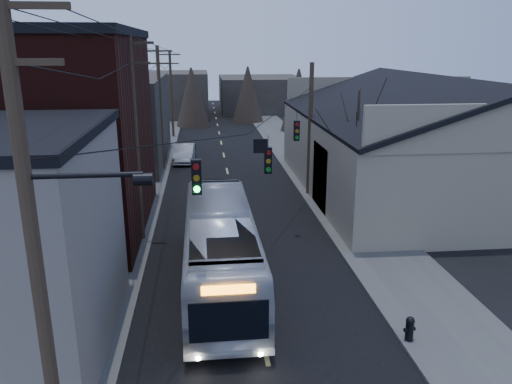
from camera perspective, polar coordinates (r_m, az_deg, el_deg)
The scene contains 13 objects.
road_surface at distance 37.31m, azimuth -3.16°, elevation 1.67°, with size 9.00×110.00×0.02m, color black.
sidewalk_left at distance 37.55m, azimuth -13.11°, elevation 1.43°, with size 4.00×110.00×0.12m, color #474744.
sidewalk_right at distance 38.16m, azimuth 6.64°, elevation 1.99°, with size 4.00×110.00×0.12m, color #474744.
building_brick at distance 27.68m, azimuth -23.41°, elevation 5.75°, with size 10.00×12.00×10.00m, color black.
building_left_far at distance 43.16m, azimuth -16.48°, elevation 7.76°, with size 9.00×14.00×7.00m, color #332E29.
warehouse at distance 35.04m, azimuth 19.05°, elevation 4.34°, with size 16.16×20.60×7.73m.
building_far_left at distance 71.46m, azimuth -9.62°, elevation 10.95°, with size 10.00×12.00×6.00m, color #332E29.
building_far_right at distance 76.87m, azimuth 0.51°, elevation 11.17°, with size 12.00×14.00×5.00m, color #332E29.
bare_tree at distance 27.95m, azimuth 11.31°, elevation 3.94°, with size 0.40×0.40×7.20m, color black.
utility_lines at distance 30.55m, azimuth -8.60°, elevation 7.70°, with size 11.24×45.28×10.50m.
bus at distance 20.34m, azimuth -4.09°, elevation -6.33°, with size 2.74×11.69×3.26m, color silver.
parked_car at distance 42.61m, azimuth -8.15°, elevation 4.40°, with size 1.58×4.52×1.49m, color #A9ADB1.
fire_hydrant at distance 17.70m, azimuth 17.16°, elevation -14.59°, with size 0.41×0.29×0.85m.
Camera 1 is at (-1.77, -6.05, 9.46)m, focal length 35.00 mm.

